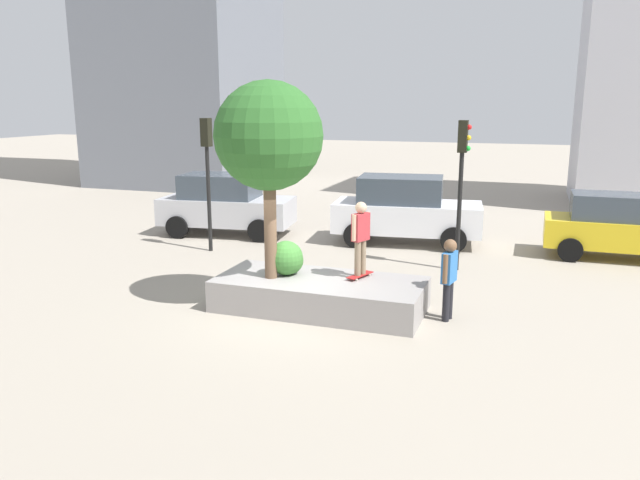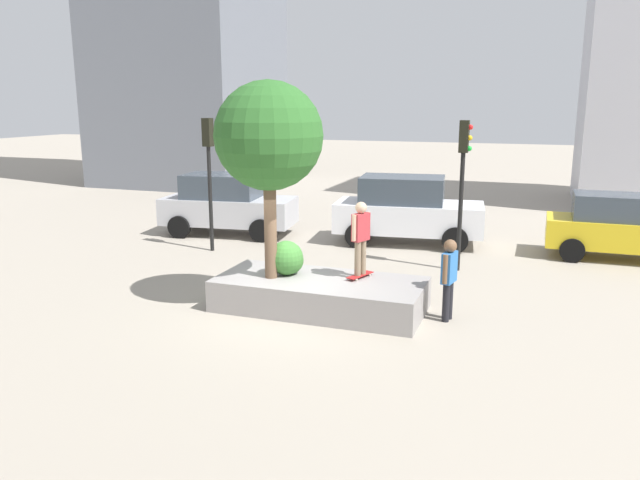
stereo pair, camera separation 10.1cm
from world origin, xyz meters
name	(u,v)px [view 1 (the left image)]	position (x,y,z in m)	size (l,w,h in m)	color
ground_plane	(290,311)	(0.00, 0.00, 0.00)	(120.00, 120.00, 0.00)	#9E9384
planter_ledge	(320,294)	(0.58, 0.38, 0.35)	(4.65, 2.10, 0.71)	gray
plaza_tree	(269,137)	(-0.51, 0.15, 3.85)	(2.37, 2.37, 4.35)	brown
boxwood_shrub	(286,258)	(-0.28, 0.48, 1.10)	(0.79, 0.79, 0.79)	#3D7A33
hedge_clump	(289,260)	(-0.22, 0.55, 1.04)	(0.66, 0.66, 0.66)	#3D7A33
skateboard	(360,275)	(1.40, 0.79, 0.76)	(0.47, 0.82, 0.07)	#A51E1E
skateboarder	(361,233)	(1.40, 0.79, 1.74)	(0.35, 0.53, 1.66)	#847056
sedan_parked	(225,204)	(-5.20, 6.89, 1.08)	(4.79, 2.62, 2.13)	#B7B7BC
police_car	(405,210)	(1.04, 7.59, 1.13)	(4.97, 2.68, 2.22)	white
taxi_cab	(617,226)	(7.39, 7.64, 0.98)	(4.17, 1.96, 1.94)	gold
traffic_light_corner	(462,169)	(3.10, 4.77, 2.82)	(0.34, 0.28, 4.11)	black
traffic_light_median	(208,161)	(-4.50, 4.54, 2.82)	(0.30, 0.35, 4.11)	black
bystander_watching	(449,274)	(3.40, 0.62, 1.03)	(0.29, 0.59, 1.78)	black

